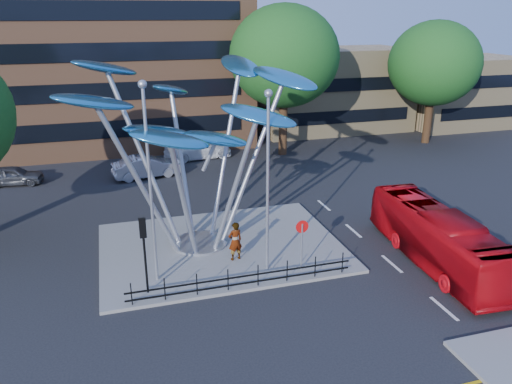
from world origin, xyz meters
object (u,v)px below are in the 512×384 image
object	(u,v)px
parked_car_right	(198,149)
street_lamp_left	(149,168)
pedestrian	(235,241)
red_bus	(437,237)
street_lamp_right	(268,167)
no_entry_sign_island	(302,237)
traffic_light_island	(144,240)
leaf_sculpture	(192,114)
tree_far	(434,64)
parked_car_mid	(147,167)
tree_right	(284,57)
parked_car_left	(13,175)

from	to	relation	value
parked_car_right	street_lamp_left	bearing A→B (deg)	155.89
pedestrian	red_bus	bearing A→B (deg)	150.96
street_lamp_left	pedestrian	xyz separation A→B (m)	(3.83, 0.84, -4.24)
street_lamp_right	no_entry_sign_island	world-z (taller)	street_lamp_right
traffic_light_island	no_entry_sign_island	distance (m)	7.05
leaf_sculpture	street_lamp_right	distance (m)	4.83
leaf_sculpture	red_bus	xyz separation A→B (m)	(10.57, -5.13, -5.54)
tree_far	street_lamp_right	distance (m)	28.76
parked_car_mid	street_lamp_left	bearing A→B (deg)	168.36
tree_right	street_lamp_left	bearing A→B (deg)	-124.05
street_lamp_left	parked_car_mid	bearing A→B (deg)	86.63
tree_right	parked_car_left	distance (m)	22.04
street_lamp_left	parked_car_right	size ratio (longest dim) A/B	1.58
leaf_sculpture	parked_car_right	xyz separation A→B (m)	(2.98, 16.13, -6.06)
tree_right	leaf_sculpture	world-z (taller)	tree_right
parked_car_right	traffic_light_island	bearing A→B (deg)	155.32
street_lamp_left	traffic_light_island	bearing A→B (deg)	-116.57
tree_right	pedestrian	world-z (taller)	tree_right
parked_car_mid	tree_right	bearing A→B (deg)	-83.49
tree_right	pedestrian	xyz separation A→B (m)	(-8.67, -17.66, -6.92)
tree_right	pedestrian	distance (m)	20.85
leaf_sculpture	parked_car_right	bearing A→B (deg)	79.54
red_bus	parked_car_right	bearing A→B (deg)	113.50
street_lamp_right	tree_right	bearing A→B (deg)	68.46
red_bus	parked_car_mid	xyz separation A→B (m)	(-12.09, 17.39, -0.53)
no_entry_sign_island	pedestrian	bearing A→B (deg)	145.65
tree_far	parked_car_mid	distance (m)	26.53
tree_right	street_lamp_right	distance (m)	20.64
red_bus	parked_car_mid	world-z (taller)	red_bus
pedestrian	parked_car_right	size ratio (longest dim) A/B	0.35
leaf_sculpture	parked_car_left	xyz separation A→B (m)	(-10.59, 13.20, -6.20)
no_entry_sign_island	red_bus	world-z (taller)	red_bus
parked_car_left	street_lamp_left	bearing A→B (deg)	-147.58
tree_right	street_lamp_left	distance (m)	22.49
no_entry_sign_island	pedestrian	xyz separation A→B (m)	(-2.67, 1.83, -0.70)
tree_right	red_bus	distance (m)	21.52
parked_car_left	no_entry_sign_island	bearing A→B (deg)	-133.89
traffic_light_island	pedestrian	xyz separation A→B (m)	(4.33, 1.84, -1.50)
traffic_light_island	parked_car_right	xyz separation A→B (m)	(5.91, 20.31, -1.81)
street_lamp_right	parked_car_mid	world-z (taller)	street_lamp_right
red_bus	pedestrian	world-z (taller)	red_bus
pedestrian	street_lamp_right	bearing A→B (deg)	118.98
street_lamp_right	red_bus	bearing A→B (deg)	-10.25
parked_car_right	red_bus	bearing A→B (deg)	-168.81
leaf_sculpture	parked_car_mid	distance (m)	13.77
street_lamp_left	parked_car_left	size ratio (longest dim) A/B	2.23
leaf_sculpture	parked_car_left	world-z (taller)	leaf_sculpture
street_lamp_right	parked_car_left	world-z (taller)	street_lamp_right
pedestrian	parked_car_right	world-z (taller)	pedestrian
tree_right	leaf_sculpture	distance (m)	18.37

